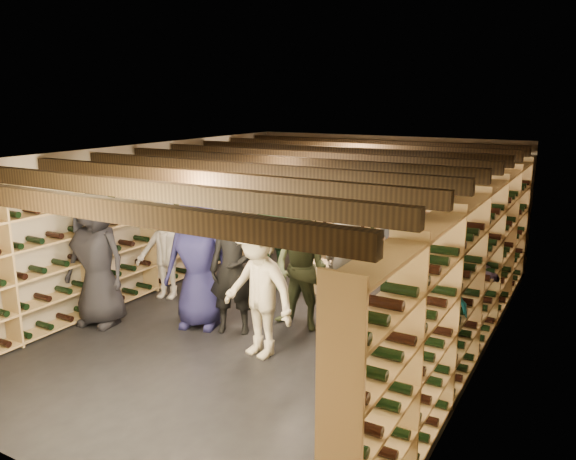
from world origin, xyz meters
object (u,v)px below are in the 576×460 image
(person_6, at_px, (198,260))
(person_9, at_px, (164,251))
(person_11, at_px, (446,272))
(person_12, at_px, (403,247))
(person_2, at_px, (301,270))
(person_8, at_px, (406,267))
(person_0, at_px, (96,259))
(crate_loose, at_px, (437,292))
(crate_stack_right, at_px, (324,278))
(person_3, at_px, (258,289))
(crate_stack_left, at_px, (312,252))
(person_10, at_px, (273,238))
(person_1, at_px, (233,270))
(person_4, at_px, (414,304))
(person_7, at_px, (346,257))

(person_6, relative_size, person_9, 1.22)
(person_11, xyz_separation_m, person_12, (-0.77, 0.41, 0.16))
(person_2, relative_size, person_9, 1.08)
(person_8, xyz_separation_m, person_12, (-0.31, 0.78, 0.06))
(person_0, xyz_separation_m, person_11, (4.25, 2.32, -0.16))
(crate_loose, xyz_separation_m, person_0, (-3.86, -3.45, 0.86))
(crate_stack_right, height_order, person_3, person_3)
(crate_stack_right, bearing_deg, person_11, -11.20)
(crate_stack_left, distance_m, person_8, 2.99)
(person_0, bearing_deg, person_10, 55.25)
(person_1, height_order, person_4, person_4)
(person_7, bearing_deg, crate_stack_left, 110.39)
(person_6, height_order, person_10, person_6)
(person_3, distance_m, person_11, 2.70)
(person_7, xyz_separation_m, person_8, (0.96, -0.18, 0.05))
(person_12, bearing_deg, person_11, -30.34)
(crate_loose, distance_m, person_9, 4.41)
(person_7, relative_size, person_9, 1.08)
(person_1, distance_m, person_12, 2.62)
(crate_stack_right, bearing_deg, crate_stack_left, 126.69)
(person_4, relative_size, person_9, 1.21)
(person_10, bearing_deg, person_3, -81.95)
(person_0, height_order, person_8, person_0)
(crate_loose, height_order, person_7, person_7)
(crate_stack_left, height_order, person_2, person_2)
(person_0, distance_m, person_12, 4.43)
(crate_stack_right, height_order, person_11, person_11)
(crate_stack_right, relative_size, person_0, 0.28)
(person_0, distance_m, person_1, 1.95)
(crate_stack_right, xyz_separation_m, crate_loose, (1.68, 0.72, -0.17))
(person_10, bearing_deg, person_4, -53.80)
(person_4, bearing_deg, person_7, 123.38)
(crate_loose, relative_size, person_7, 0.30)
(person_2, relative_size, person_6, 0.88)
(person_0, relative_size, person_3, 1.09)
(person_6, bearing_deg, person_0, -170.19)
(person_8, relative_size, person_9, 1.15)
(person_4, bearing_deg, crate_stack_left, 122.40)
(crate_stack_right, relative_size, person_9, 0.34)
(person_2, bearing_deg, person_11, 36.12)
(person_0, relative_size, person_12, 1.00)
(person_1, height_order, person_10, person_1)
(crate_stack_left, bearing_deg, person_6, -93.27)
(person_12, bearing_deg, crate_loose, 59.86)
(crate_stack_left, xyz_separation_m, person_2, (1.09, -2.44, 0.50))
(person_2, height_order, person_12, person_12)
(crate_loose, bearing_deg, person_3, -113.24)
(crate_stack_left, xyz_separation_m, person_8, (2.35, -1.77, 0.55))
(crate_loose, height_order, person_0, person_0)
(person_1, bearing_deg, person_4, -28.46)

